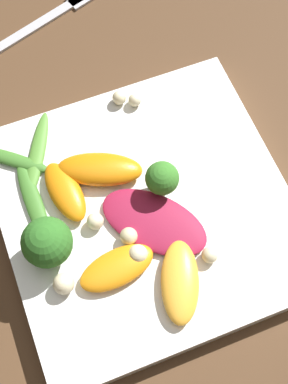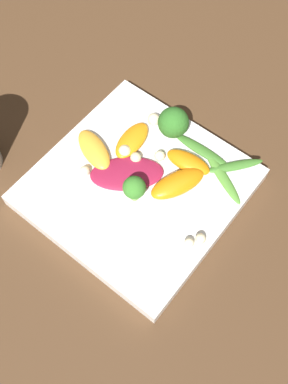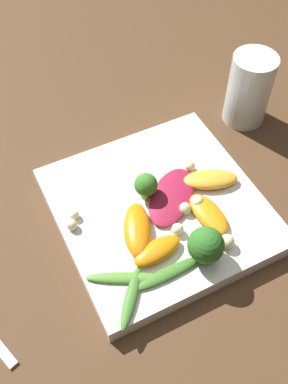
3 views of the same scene
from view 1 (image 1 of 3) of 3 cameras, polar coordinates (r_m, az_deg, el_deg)
ground_plane at (r=0.51m, az=0.24°, el=-2.51°), size 2.40×2.40×0.00m
plate at (r=0.49m, az=0.25°, el=-2.02°), size 0.26×0.26×0.02m
fork at (r=0.64m, az=-9.89°, el=18.08°), size 0.07×0.16×0.01m
radicchio_leaf_0 at (r=0.47m, az=1.31°, el=-3.14°), size 0.11×0.11×0.01m
orange_segment_0 at (r=0.49m, az=-4.74°, el=2.42°), size 0.06×0.09×0.02m
orange_segment_1 at (r=0.46m, az=-2.91°, el=-8.09°), size 0.04×0.07×0.01m
orange_segment_2 at (r=0.49m, az=-8.42°, el=0.04°), size 0.07×0.04×0.02m
orange_segment_3 at (r=0.45m, az=3.73°, el=-9.59°), size 0.08×0.06×0.02m
broccoli_floret_0 at (r=0.45m, az=-10.30°, el=-5.32°), size 0.04×0.04×0.05m
broccoli_floret_1 at (r=0.47m, az=1.94°, el=1.40°), size 0.03×0.03×0.04m
arugula_sprig_0 at (r=0.51m, az=-11.34°, el=3.92°), size 0.09×0.05×0.01m
arugula_sprig_1 at (r=0.52m, az=-14.05°, el=3.44°), size 0.06×0.07×0.01m
arugula_sprig_2 at (r=0.49m, az=-11.69°, el=-1.14°), size 0.09×0.02×0.01m
macadamia_nut_0 at (r=0.46m, az=-8.56°, el=-9.65°), size 0.02×0.02×0.02m
macadamia_nut_1 at (r=0.46m, az=7.03°, el=-6.68°), size 0.01×0.01×0.01m
macadamia_nut_2 at (r=0.47m, az=-5.23°, el=-3.10°), size 0.02×0.02×0.02m
macadamia_nut_3 at (r=0.53m, az=-2.65°, el=10.01°), size 0.01×0.01×0.01m
macadamia_nut_4 at (r=0.53m, az=-0.97°, el=9.78°), size 0.01×0.01×0.01m
macadamia_nut_5 at (r=0.47m, az=-1.65°, el=-4.73°), size 0.02×0.02×0.02m
macadamia_nut_6 at (r=0.46m, az=-0.66°, el=-6.67°), size 0.02×0.02×0.02m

